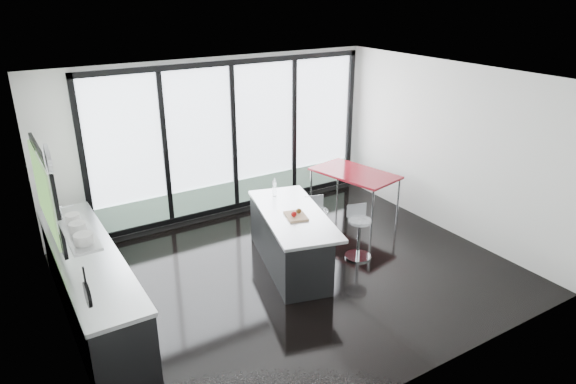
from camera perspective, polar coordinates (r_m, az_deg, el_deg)
floor at (r=7.55m, az=0.55°, el=-9.00°), size 6.00×5.00×0.00m
ceiling at (r=6.56m, az=0.64°, el=12.44°), size 6.00×5.00×0.00m
wall_back at (r=9.15m, az=-6.23°, el=5.26°), size 6.00×0.09×2.80m
wall_front at (r=5.20m, az=15.57°, el=-7.58°), size 6.00×0.00×2.80m
wall_left at (r=6.22m, az=-24.76°, el=-2.15°), size 0.26×5.00×2.80m
wall_right at (r=8.82m, az=17.39°, el=4.60°), size 0.00×5.00×2.80m
counter_cabinets at (r=6.85m, az=-20.95°, el=-9.67°), size 0.69×3.24×1.36m
island at (r=7.57m, az=0.07°, el=-5.23°), size 1.36×2.20×1.09m
bar_stool_near at (r=7.89m, az=7.88°, el=-5.13°), size 0.49×0.49×0.64m
bar_stool_far at (r=8.11m, az=3.22°, el=-4.12°), size 0.48×0.48×0.65m
red_table at (r=9.33m, az=7.31°, el=-0.12°), size 1.17×1.65×0.80m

